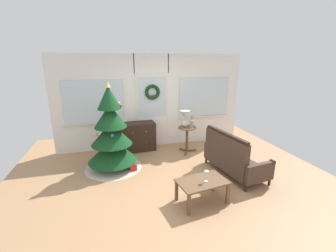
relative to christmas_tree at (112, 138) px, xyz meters
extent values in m
plane|color=#AD7F56|center=(1.16, -0.89, -0.72)|extent=(6.76, 6.76, 0.00)
cube|color=white|center=(-0.37, 1.20, 0.56)|extent=(2.15, 0.08, 2.55)
cube|color=white|center=(2.68, 1.20, 0.56)|extent=(2.15, 0.08, 2.55)
cube|color=white|center=(1.16, 1.20, 1.58)|extent=(0.94, 0.08, 0.50)
cube|color=silver|center=(1.16, 1.16, 0.31)|extent=(0.90, 0.05, 2.05)
cube|color=white|center=(1.16, 1.14, -0.27)|extent=(0.78, 0.02, 0.80)
cube|color=silver|center=(1.16, 1.14, 0.68)|extent=(0.78, 0.01, 1.10)
cube|color=silver|center=(-0.37, 1.14, 0.63)|extent=(1.50, 0.01, 1.10)
cube|color=silver|center=(2.68, 1.14, 0.63)|extent=(1.50, 0.01, 1.10)
cube|color=silver|center=(-0.37, 1.13, 0.06)|extent=(1.59, 0.06, 0.03)
cube|color=silver|center=(2.68, 1.13, 0.06)|extent=(1.59, 0.06, 0.03)
torus|color=#123B1B|center=(1.16, 1.10, 0.83)|extent=(0.41, 0.09, 0.41)
cube|color=red|center=(1.16, 1.09, 0.70)|extent=(0.10, 0.02, 0.10)
cylinder|color=#4C331E|center=(0.00, 0.00, -0.60)|extent=(0.10, 0.10, 0.24)
cone|color=beige|center=(0.00, 0.00, -0.67)|extent=(1.28, 1.28, 0.10)
cone|color=#14421E|center=(0.00, 0.00, -0.29)|extent=(1.10, 1.10, 0.50)
cone|color=#14421E|center=(0.00, 0.00, 0.11)|extent=(0.90, 0.90, 0.50)
cone|color=#14421E|center=(0.00, 0.00, 0.51)|extent=(0.70, 0.70, 0.50)
cone|color=#14421E|center=(0.00, 0.00, 0.91)|extent=(0.50, 0.50, 0.50)
cone|color=#E0BC4C|center=(0.00, 0.00, 1.18)|extent=(0.12, 0.12, 0.12)
sphere|color=red|center=(0.13, 0.31, 0.22)|extent=(0.07, 0.07, 0.07)
sphere|color=gold|center=(-0.32, -0.09, 0.13)|extent=(0.07, 0.07, 0.07)
sphere|color=silver|center=(0.20, -0.02, 0.78)|extent=(0.06, 0.06, 0.06)
sphere|color=#264CB2|center=(0.01, -0.34, 0.17)|extent=(0.06, 0.06, 0.06)
sphere|color=red|center=(0.24, -0.03, 0.72)|extent=(0.06, 0.06, 0.06)
sphere|color=gold|center=(0.03, 0.25, 0.64)|extent=(0.08, 0.08, 0.08)
cube|color=black|center=(0.70, 0.90, -0.33)|extent=(0.92, 0.47, 0.78)
sphere|color=tan|center=(0.53, 0.67, -0.14)|extent=(0.03, 0.03, 0.03)
sphere|color=tan|center=(0.89, 0.69, -0.14)|extent=(0.03, 0.03, 0.03)
sphere|color=tan|center=(0.53, 0.67, -0.44)|extent=(0.03, 0.03, 0.03)
sphere|color=tan|center=(0.89, 0.69, -0.44)|extent=(0.03, 0.03, 0.03)
cylinder|color=black|center=(2.96, -1.57, -0.65)|extent=(0.05, 0.05, 0.14)
cylinder|color=black|center=(2.75, -0.23, -0.65)|extent=(0.05, 0.05, 0.14)
cylinder|color=black|center=(2.36, -1.66, -0.65)|extent=(0.05, 0.05, 0.14)
cylinder|color=black|center=(2.16, -0.32, -0.65)|extent=(0.05, 0.05, 0.14)
cube|color=#473328|center=(2.56, -0.94, -0.51)|extent=(0.90, 1.38, 0.14)
cube|color=#473328|center=(2.26, -0.99, -0.13)|extent=(0.31, 1.30, 0.62)
cube|color=black|center=(2.26, -0.99, 0.21)|extent=(0.27, 1.26, 0.06)
cube|color=#473328|center=(2.66, -1.63, -0.39)|extent=(0.67, 0.19, 0.38)
cylinder|color=black|center=(2.95, -1.58, -0.22)|extent=(0.10, 0.10, 0.09)
cube|color=#473328|center=(2.46, -0.26, -0.39)|extent=(0.67, 0.19, 0.38)
cylinder|color=black|center=(2.74, -0.22, -0.22)|extent=(0.10, 0.10, 0.09)
cylinder|color=brown|center=(1.94, 0.45, -0.04)|extent=(0.48, 0.48, 0.02)
cylinder|color=brown|center=(1.94, 0.45, -0.38)|extent=(0.07, 0.07, 0.67)
cube|color=brown|center=(2.10, 0.45, -0.70)|extent=(0.20, 0.05, 0.04)
cube|color=brown|center=(1.86, 0.59, -0.70)|extent=(0.14, 0.20, 0.04)
cube|color=brown|center=(1.86, 0.31, -0.70)|extent=(0.14, 0.20, 0.04)
sphere|color=silver|center=(1.88, 0.49, 0.06)|extent=(0.16, 0.16, 0.16)
cylinder|color=silver|center=(1.88, 0.49, 0.19)|extent=(0.02, 0.02, 0.06)
cone|color=silver|center=(1.88, 0.49, 0.32)|extent=(0.28, 0.28, 0.20)
cylinder|color=tan|center=(2.04, 0.39, 0.06)|extent=(0.09, 0.09, 0.16)
sphere|color=tan|center=(2.04, 0.39, 0.14)|extent=(0.10, 0.10, 0.10)
cylinder|color=#4C7042|center=(2.02, 0.39, 0.24)|extent=(0.07, 0.01, 0.17)
cylinder|color=#4C7042|center=(2.04, 0.39, 0.24)|extent=(0.01, 0.01, 0.18)
cylinder|color=#4C7042|center=(2.06, 0.39, 0.24)|extent=(0.07, 0.01, 0.17)
cube|color=brown|center=(1.44, -1.73, -0.33)|extent=(0.91, 0.65, 0.03)
cube|color=brown|center=(1.10, -2.01, -0.53)|extent=(0.05, 0.05, 0.37)
cube|color=brown|center=(1.85, -1.89, -0.53)|extent=(0.05, 0.05, 0.37)
cube|color=brown|center=(1.03, -1.58, -0.53)|extent=(0.05, 0.05, 0.37)
cube|color=brown|center=(1.78, -1.46, -0.53)|extent=(0.05, 0.05, 0.37)
cylinder|color=silver|center=(1.49, -1.76, -0.31)|extent=(0.06, 0.06, 0.01)
cylinder|color=silver|center=(1.49, -1.76, -0.26)|extent=(0.01, 0.01, 0.10)
cone|color=silver|center=(1.49, -1.76, -0.17)|extent=(0.08, 0.08, 0.09)
cube|color=red|center=(0.42, -0.25, -0.64)|extent=(0.16, 0.14, 0.16)
camera|label=1|loc=(-0.01, -4.90, 1.66)|focal=24.15mm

